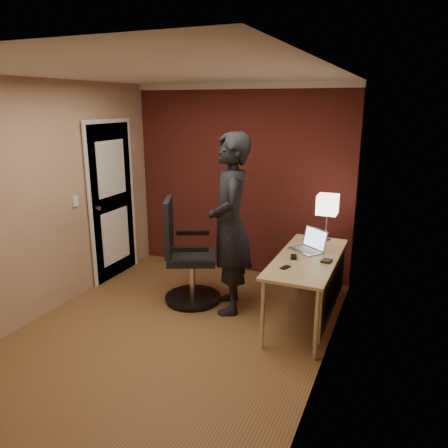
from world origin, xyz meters
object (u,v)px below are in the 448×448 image
(phone, at_px, (285,267))
(mouse, at_px, (294,257))
(desk_lamp, at_px, (327,205))
(office_chair, at_px, (185,258))
(laptop, at_px, (310,244))
(person, at_px, (230,225))
(wallet, at_px, (327,261))
(desk, at_px, (314,269))

(phone, bearing_deg, mouse, 106.67)
(desk_lamp, bearing_deg, office_chair, -155.26)
(laptop, relative_size, phone, 3.64)
(desk_lamp, height_order, phone, desk_lamp)
(laptop, bearing_deg, desk_lamp, 77.87)
(person, bearing_deg, wallet, 62.75)
(desk, relative_size, phone, 13.04)
(desk, bearing_deg, wallet, -30.86)
(desk, distance_m, mouse, 0.26)
(phone, height_order, wallet, wallet)
(person, bearing_deg, mouse, 59.03)
(office_chair, bearing_deg, desk_lamp, 24.74)
(desk, distance_m, phone, 0.47)
(person, bearing_deg, office_chair, -110.91)
(desk, xyz_separation_m, phone, (-0.20, -0.40, 0.13))
(phone, height_order, person, person)
(desk_lamp, distance_m, office_chair, 1.72)
(desk_lamp, relative_size, phone, 4.65)
(office_chair, bearing_deg, mouse, -2.49)
(desk, height_order, desk_lamp, desk_lamp)
(office_chair, bearing_deg, wallet, -0.88)
(desk, bearing_deg, phone, -116.58)
(desk_lamp, distance_m, person, 1.13)
(laptop, distance_m, person, 0.89)
(mouse, bearing_deg, wallet, -8.49)
(office_chair, bearing_deg, desk, 2.15)
(laptop, distance_m, phone, 0.62)
(phone, bearing_deg, person, 170.84)
(desk, xyz_separation_m, wallet, (0.13, -0.08, 0.14))
(phone, xyz_separation_m, office_chair, (-1.27, 0.34, -0.21))
(desk, relative_size, desk_lamp, 2.80)
(desk_lamp, height_order, mouse, desk_lamp)
(wallet, bearing_deg, desk, 149.14)
(desk_lamp, distance_m, wallet, 0.82)
(desk, height_order, phone, phone)
(desk, xyz_separation_m, office_chair, (-1.47, -0.06, -0.07))
(mouse, bearing_deg, desk, 15.96)
(wallet, distance_m, person, 1.09)
(mouse, relative_size, office_chair, 0.08)
(phone, bearing_deg, wallet, 61.92)
(phone, bearing_deg, desk_lamp, 97.44)
(desk_lamp, xyz_separation_m, phone, (-0.19, -1.02, -0.41))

